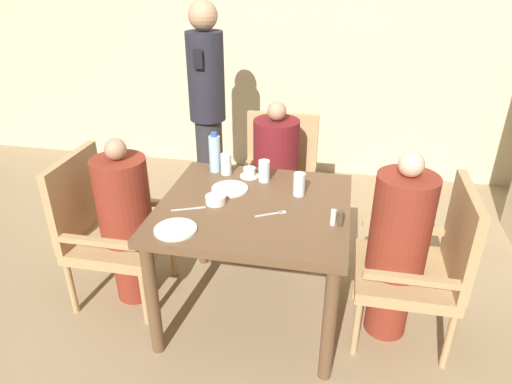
% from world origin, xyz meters
% --- Properties ---
extents(ground_plane, '(16.00, 16.00, 0.00)m').
position_xyz_m(ground_plane, '(0.00, 0.00, 0.00)').
color(ground_plane, '#9E8460').
extents(wall_back, '(8.00, 0.06, 2.80)m').
position_xyz_m(wall_back, '(0.00, 2.23, 1.40)').
color(wall_back, beige).
rests_on(wall_back, ground_plane).
extents(dining_table, '(1.06, 0.98, 0.76)m').
position_xyz_m(dining_table, '(0.00, 0.00, 0.66)').
color(dining_table, brown).
rests_on(dining_table, ground_plane).
extents(chair_left_side, '(0.54, 0.54, 0.96)m').
position_xyz_m(chair_left_side, '(-0.95, 0.00, 0.50)').
color(chair_left_side, tan).
rests_on(chair_left_side, ground_plane).
extents(diner_in_left_chair, '(0.32, 0.32, 1.09)m').
position_xyz_m(diner_in_left_chair, '(-0.80, 0.00, 0.56)').
color(diner_in_left_chair, maroon).
rests_on(diner_in_left_chair, ground_plane).
extents(chair_far_side, '(0.54, 0.54, 0.96)m').
position_xyz_m(chair_far_side, '(0.00, 0.91, 0.50)').
color(chair_far_side, tan).
rests_on(chair_far_side, ground_plane).
extents(diner_in_far_chair, '(0.32, 0.32, 1.13)m').
position_xyz_m(diner_in_far_chair, '(-0.00, 0.76, 0.58)').
color(diner_in_far_chair, maroon).
rests_on(diner_in_far_chair, ground_plane).
extents(chair_right_side, '(0.54, 0.54, 0.96)m').
position_xyz_m(chair_right_side, '(0.95, 0.00, 0.50)').
color(chair_right_side, tan).
rests_on(chair_right_side, ground_plane).
extents(diner_in_right_chair, '(0.32, 0.32, 1.14)m').
position_xyz_m(diner_in_right_chair, '(0.80, 0.00, 0.58)').
color(diner_in_right_chair, maroon).
rests_on(diner_in_right_chair, ground_plane).
extents(standing_host, '(0.29, 0.33, 1.72)m').
position_xyz_m(standing_host, '(-0.65, 1.27, 0.92)').
color(standing_host, '#2D2D33').
rests_on(standing_host, ground_plane).
extents(plate_main_left, '(0.22, 0.22, 0.01)m').
position_xyz_m(plate_main_left, '(-0.18, 0.14, 0.77)').
color(plate_main_left, white).
rests_on(plate_main_left, dining_table).
extents(plate_main_right, '(0.22, 0.22, 0.01)m').
position_xyz_m(plate_main_right, '(-0.33, -0.35, 0.77)').
color(plate_main_right, white).
rests_on(plate_main_right, dining_table).
extents(teacup_with_saucer, '(0.12, 0.12, 0.06)m').
position_xyz_m(teacup_with_saucer, '(-0.10, 0.35, 0.79)').
color(teacup_with_saucer, white).
rests_on(teacup_with_saucer, dining_table).
extents(bowl_small, '(0.12, 0.12, 0.05)m').
position_xyz_m(bowl_small, '(-0.21, -0.03, 0.79)').
color(bowl_small, white).
rests_on(bowl_small, dining_table).
extents(water_bottle, '(0.07, 0.07, 0.26)m').
position_xyz_m(water_bottle, '(-0.33, 0.39, 0.88)').
color(water_bottle, '#A3C6DB').
rests_on(water_bottle, dining_table).
extents(glass_tall_near, '(0.07, 0.07, 0.14)m').
position_xyz_m(glass_tall_near, '(0.00, 0.30, 0.83)').
color(glass_tall_near, silver).
rests_on(glass_tall_near, dining_table).
extents(glass_tall_mid, '(0.07, 0.07, 0.14)m').
position_xyz_m(glass_tall_mid, '(-0.25, 0.36, 0.83)').
color(glass_tall_mid, silver).
rests_on(glass_tall_mid, dining_table).
extents(glass_tall_far, '(0.07, 0.07, 0.14)m').
position_xyz_m(glass_tall_far, '(0.23, 0.16, 0.83)').
color(glass_tall_far, silver).
rests_on(glass_tall_far, dining_table).
extents(salt_shaker, '(0.03, 0.03, 0.09)m').
position_xyz_m(salt_shaker, '(0.44, -0.14, 0.81)').
color(salt_shaker, white).
rests_on(salt_shaker, dining_table).
extents(pepper_shaker, '(0.03, 0.03, 0.08)m').
position_xyz_m(pepper_shaker, '(0.48, -0.14, 0.80)').
color(pepper_shaker, '#4C3D2D').
rests_on(pepper_shaker, dining_table).
extents(fork_beside_plate, '(0.16, 0.10, 0.00)m').
position_xyz_m(fork_beside_plate, '(0.13, -0.09, 0.77)').
color(fork_beside_plate, silver).
rests_on(fork_beside_plate, dining_table).
extents(knife_beside_plate, '(0.18, 0.08, 0.00)m').
position_xyz_m(knife_beside_plate, '(-0.33, -0.13, 0.77)').
color(knife_beside_plate, silver).
rests_on(knife_beside_plate, dining_table).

